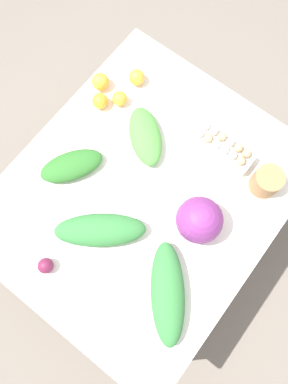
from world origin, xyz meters
The scene contains 14 objects.
ground_plane centered at (0.00, 0.00, 0.00)m, with size 8.00×8.00×0.00m, color #70665B.
dining_table centered at (0.00, 0.00, 0.63)m, with size 1.28×1.08×0.72m.
cabbage_purple centered at (0.02, -0.25, 0.81)m, with size 0.19×0.19×0.19m, color #7A2D75.
egg_carton centered at (0.36, -0.14, 0.76)m, with size 0.10×0.29×0.09m.
paper_bag centered at (0.34, -0.38, 0.78)m, with size 0.12×0.12×0.11m, color #997047.
greens_bunch_dandelion centered at (-0.27, -0.32, 0.77)m, with size 0.39×0.13×0.10m, color #337538.
greens_bunch_beet_tops centered at (-0.10, 0.31, 0.75)m, with size 0.27×0.13×0.07m, color #2D6B28.
greens_bunch_scallion centered at (-0.24, 0.04, 0.77)m, with size 0.37×0.14×0.09m, color #337538.
greens_bunch_chard centered at (0.20, 0.15, 0.76)m, with size 0.28×0.13×0.08m, color #4C933D.
beet_root centered at (-0.48, 0.12, 0.75)m, with size 0.06×0.06×0.06m, color maroon.
orange_0 centered at (0.21, 0.41, 0.76)m, with size 0.07×0.07×0.07m, color orange.
orange_1 centered at (0.41, 0.36, 0.76)m, with size 0.07×0.07×0.07m, color #F9A833.
orange_2 centered at (0.28, 0.35, 0.75)m, with size 0.07×0.07×0.07m, color #F9A833.
orange_3 centered at (0.29, 0.47, 0.76)m, with size 0.08×0.08×0.08m, color #F9A833.
Camera 1 is at (-0.34, -0.26, 2.25)m, focal length 35.00 mm.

